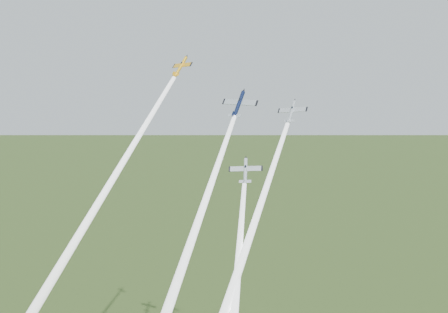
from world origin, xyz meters
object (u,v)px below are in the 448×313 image
Objects in this scene: plane_silver_right at (292,111)px; plane_silver_low at (245,170)px; plane_yellow at (181,66)px; plane_navy at (239,104)px.

plane_silver_right is 16.95m from plane_silver_low.
plane_navy is (15.98, -1.74, -8.37)m from plane_yellow.
plane_silver_right is at bearing 37.61° from plane_silver_low.
plane_silver_low is at bearing -51.40° from plane_navy.
plane_navy reaches higher than plane_silver_low.
plane_silver_right is (27.07, 1.99, -9.87)m from plane_yellow.
plane_silver_right is at bearing 20.60° from plane_navy.
plane_yellow is 0.96× the size of plane_silver_low.
plane_navy is at bearing 107.81° from plane_silver_low.
plane_yellow is 31.11m from plane_silver_low.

